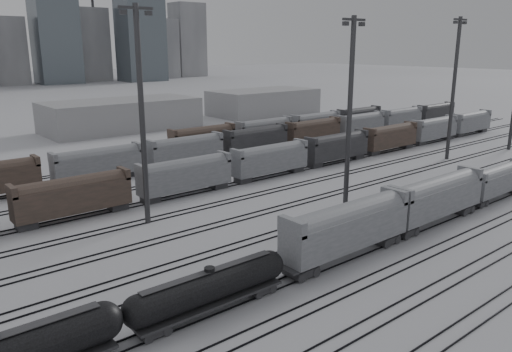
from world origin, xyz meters
TOP-DOWN VIEW (x-y plane):
  - ground at (0.00, 0.00)m, footprint 900.00×900.00m
  - tracks at (0.00, 17.50)m, footprint 220.00×71.50m
  - tank_car_b at (-25.72, 1.00)m, footprint 15.81×2.64m
  - hopper_car_a at (-8.31, 1.00)m, footprint 16.77×3.33m
  - hopper_car_b at (8.75, 1.00)m, footprint 16.58×3.29m
  - hopper_car_c at (25.39, 1.00)m, footprint 13.64×2.71m
  - light_mast_b at (-19.36, 24.42)m, footprint 4.27×0.68m
  - light_mast_c at (3.42, 11.21)m, footprint 4.10×0.66m
  - light_mast_d at (44.53, 20.06)m, footprint 4.36×0.70m
  - bg_string_near at (8.00, 32.00)m, footprint 151.00×3.00m
  - bg_string_mid at (18.00, 48.00)m, footprint 151.00×3.00m
  - bg_string_far at (35.50, 56.00)m, footprint 66.00×3.00m
  - warehouse_mid at (10.00, 95.00)m, footprint 40.00×18.00m
  - warehouse_right at (60.00, 95.00)m, footprint 35.00×18.00m

SIDE VIEW (x-z plane):
  - ground at x=0.00m, z-range 0.00..0.00m
  - tracks at x=0.00m, z-range 0.00..0.16m
  - tank_car_b at x=-25.72m, z-range 0.31..4.22m
  - bg_string_far at x=35.50m, z-range 0.00..5.60m
  - bg_string_near at x=8.00m, z-range 0.00..5.60m
  - bg_string_mid at x=18.00m, z-range 0.00..5.60m
  - hopper_car_c at x=25.39m, z-range 0.58..5.45m
  - hopper_car_b at x=8.75m, z-range 0.70..6.63m
  - hopper_car_a at x=-8.31m, z-range 0.71..6.70m
  - warehouse_mid at x=10.00m, z-range 0.00..8.00m
  - warehouse_right at x=60.00m, z-range 0.00..8.00m
  - light_mast_c at x=3.42m, z-range 0.78..26.38m
  - light_mast_b at x=-19.36m, z-range 0.81..27.52m
  - light_mast_d at x=44.53m, z-range 0.83..28.10m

